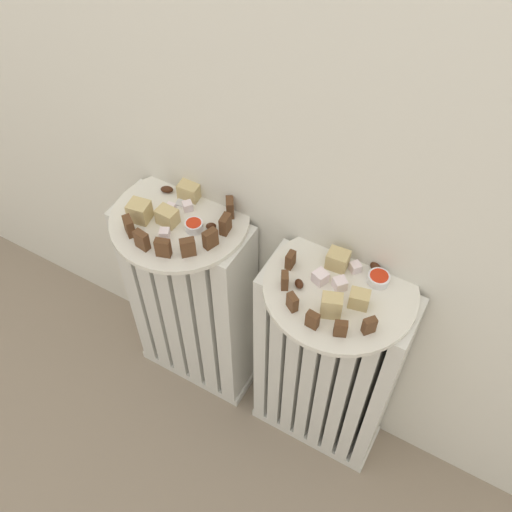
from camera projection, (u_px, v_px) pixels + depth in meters
name	position (u px, v px, depth m)	size (l,w,h in m)	color
ground_plane	(204.00, 476.00, 1.52)	(6.00, 6.00, 0.00)	gray
radiator_left	(193.00, 305.00, 1.50)	(0.33, 0.14, 0.63)	silver
radiator_right	(325.00, 369.00, 1.37)	(0.33, 0.14, 0.63)	silver
plate_left	(180.00, 219.00, 1.25)	(0.31, 0.31, 0.01)	silver
plate_right	(340.00, 288.00, 1.12)	(0.31, 0.31, 0.01)	silver
dark_cake_slice_left_0	(129.00, 226.00, 1.20)	(0.03, 0.02, 0.04)	#56351E
dark_cake_slice_left_1	(142.00, 240.00, 1.17)	(0.03, 0.02, 0.04)	#56351E
dark_cake_slice_left_2	(163.00, 248.00, 1.16)	(0.03, 0.02, 0.04)	#56351E
dark_cake_slice_left_3	(188.00, 247.00, 1.16)	(0.03, 0.02, 0.04)	#56351E
dark_cake_slice_left_4	(210.00, 239.00, 1.17)	(0.03, 0.02, 0.04)	#56351E
dark_cake_slice_left_5	(225.00, 224.00, 1.20)	(0.03, 0.02, 0.04)	#56351E
dark_cake_slice_left_6	(230.00, 207.00, 1.23)	(0.03, 0.02, 0.04)	#56351E
marble_cake_slice_left_0	(189.00, 191.00, 1.27)	(0.05, 0.03, 0.04)	tan
marble_cake_slice_left_1	(167.00, 216.00, 1.22)	(0.04, 0.03, 0.04)	tan
marble_cake_slice_left_2	(140.00, 211.00, 1.22)	(0.04, 0.04, 0.05)	tan
turkish_delight_left_0	(188.00, 206.00, 1.25)	(0.02, 0.02, 0.02)	white
turkish_delight_left_1	(165.00, 234.00, 1.20)	(0.02, 0.02, 0.02)	white
turkish_delight_left_2	(171.00, 208.00, 1.25)	(0.02, 0.02, 0.02)	white
medjool_date_left_0	(167.00, 189.00, 1.29)	(0.03, 0.02, 0.01)	#3D1E0F
medjool_date_left_1	(211.00, 226.00, 1.21)	(0.02, 0.01, 0.02)	#3D1E0F
jam_bowl_left	(194.00, 225.00, 1.21)	(0.04, 0.04, 0.02)	white
dark_cake_slice_right_0	(290.00, 260.00, 1.14)	(0.02, 0.01, 0.04)	#56351E
dark_cake_slice_right_1	(285.00, 280.00, 1.11)	(0.02, 0.01, 0.04)	#56351E
dark_cake_slice_right_2	(292.00, 302.00, 1.07)	(0.02, 0.01, 0.04)	#56351E
dark_cake_slice_right_3	(312.00, 320.00, 1.05)	(0.02, 0.01, 0.04)	#56351E
dark_cake_slice_right_4	(341.00, 329.00, 1.03)	(0.02, 0.01, 0.04)	#56351E
dark_cake_slice_right_5	(369.00, 326.00, 1.04)	(0.02, 0.01, 0.04)	#56351E
marble_cake_slice_right_0	(331.00, 306.00, 1.06)	(0.04, 0.03, 0.05)	tan
marble_cake_slice_right_1	(359.00, 299.00, 1.08)	(0.04, 0.03, 0.04)	tan
marble_cake_slice_right_2	(338.00, 260.00, 1.14)	(0.04, 0.04, 0.04)	tan
turkish_delight_right_0	(320.00, 277.00, 1.12)	(0.03, 0.03, 0.03)	white
turkish_delight_right_1	(355.00, 267.00, 1.14)	(0.02, 0.02, 0.02)	white
turkish_delight_right_2	(340.00, 284.00, 1.11)	(0.02, 0.02, 0.02)	white
medjool_date_right_0	(299.00, 284.00, 1.11)	(0.02, 0.02, 0.02)	#3D1E0F
medjool_date_right_1	(375.00, 267.00, 1.14)	(0.02, 0.02, 0.02)	#3D1E0F
jam_bowl_right	(379.00, 278.00, 1.12)	(0.04, 0.04, 0.02)	white
fork	(176.00, 212.00, 1.25)	(0.04, 0.10, 0.00)	silver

